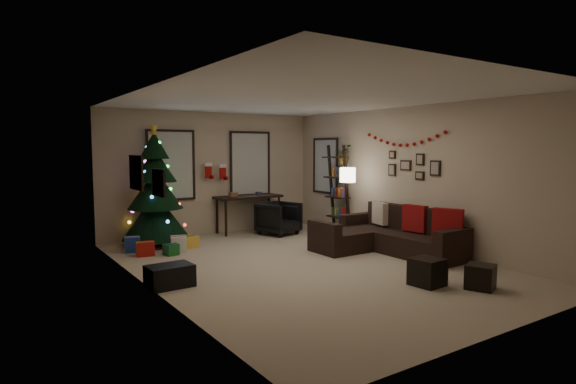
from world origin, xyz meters
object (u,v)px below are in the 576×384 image
object	(u,v)px
desk	(248,200)
desk_chair	(279,218)
sofa	(387,237)
christmas_tree	(155,194)
bookshelf	(338,191)

from	to	relation	value
desk	desk_chair	world-z (taller)	desk
sofa	christmas_tree	bearing A→B (deg)	137.48
sofa	desk_chair	xyz separation A→B (m)	(-0.70, 2.62, 0.10)
desk	christmas_tree	bearing A→B (deg)	-174.08
desk_chair	bookshelf	world-z (taller)	bookshelf
sofa	desk	size ratio (longest dim) A/B	1.63
desk	desk_chair	bearing A→B (deg)	-58.27
sofa	desk	xyz separation A→B (m)	(-1.10, 3.27, 0.47)
bookshelf	desk_chair	bearing A→B (deg)	148.91
desk	bookshelf	xyz separation A→B (m)	(1.53, -1.33, 0.22)
christmas_tree	bookshelf	world-z (taller)	christmas_tree
christmas_tree	sofa	bearing A→B (deg)	-42.52
christmas_tree	sofa	xyz separation A→B (m)	(3.32, -3.04, -0.74)
desk	desk_chair	size ratio (longest dim) A/B	2.12
sofa	desk_chair	bearing A→B (deg)	104.90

